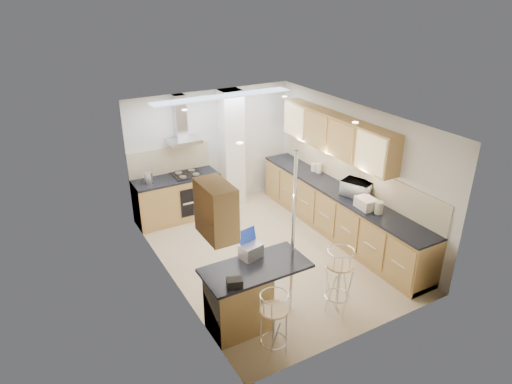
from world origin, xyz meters
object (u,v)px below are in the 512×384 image
bar_stool_near (274,325)px  bar_stool_end (339,280)px  laptop (251,251)px  microwave (357,189)px  bread_bin (366,203)px

bar_stool_near → bar_stool_end: bar_stool_end is taller
laptop → bar_stool_end: size_ratio=0.29×
bar_stool_near → bar_stool_end: 1.34m
bar_stool_near → microwave: bearing=18.1°
bread_bin → laptop: bearing=-167.3°
bread_bin → bar_stool_near: bearing=-150.5°
microwave → bar_stool_end: bearing=111.4°
bar_stool_end → bar_stool_near: bearing=135.7°
laptop → bar_stool_near: 1.07m
microwave → bar_stool_end: (-1.52, -1.43, -0.55)m
bread_bin → microwave: bearing=71.5°
bar_stool_near → bar_stool_end: (1.30, 0.32, 0.04)m
laptop → bar_stool_end: (1.14, -0.57, -0.53)m
bar_stool_near → bread_bin: 2.99m
laptop → microwave: bearing=6.3°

